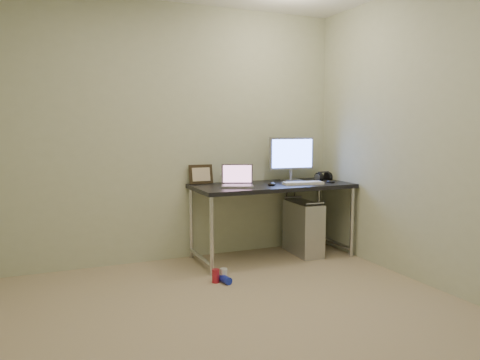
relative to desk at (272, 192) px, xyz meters
The scene contains 18 objects.
floor 1.81m from the desk, 123.66° to the right, with size 3.50×3.50×0.00m, color tan.
wall_back 1.15m from the desk, 159.57° to the left, with size 3.50×0.02×2.50m, color beige.
wall_right 1.72m from the desk, 59.79° to the right, with size 0.02×3.50×2.50m, color beige.
desk is the anchor object (origin of this frame).
tower_computer 0.54m from the desk, ahead, with size 0.26×0.53×0.58m.
cable_a 0.51m from the desk, 43.75° to the left, with size 0.01×0.01×0.70m, color black.
cable_b 0.57m from the desk, 34.70° to the left, with size 0.01×0.01×0.72m, color black.
can_red 1.13m from the desk, 147.27° to the right, with size 0.06×0.06×0.12m, color #AB1B2C.
can_white 1.08m from the desk, 144.79° to the right, with size 0.06×0.06×0.11m, color silver.
can_blue 1.12m from the desk, 142.20° to the right, with size 0.07×0.07×0.12m, color #192BC4.
laptop 0.41m from the desk, behind, with size 0.38×0.35×0.21m.
monitor 0.49m from the desk, 27.12° to the left, with size 0.49×0.16×0.46m.
keyboard 0.32m from the desk, 27.09° to the right, with size 0.40×0.13×0.02m, color silver.
mouse_right 0.62m from the desk, 12.98° to the right, with size 0.06×0.10×0.03m, color black.
mouse_left 0.15m from the desk, 119.58° to the right, with size 0.07×0.12×0.04m, color black.
headphones 0.68m from the desk, ahead, with size 0.18×0.11×0.12m.
picture_frame 0.74m from the desk, 155.57° to the left, with size 0.24×0.03×0.19m, color black.
webcam 0.53m from the desk, 145.21° to the left, with size 0.04×0.03×0.11m.
Camera 1 is at (-1.19, -2.73, 1.32)m, focal length 35.00 mm.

